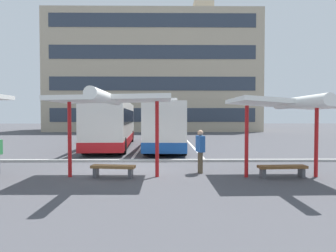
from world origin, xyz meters
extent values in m
plane|color=#47474C|center=(0.00, 0.00, 0.00)|extent=(160.00, 160.00, 0.00)
cube|color=tan|center=(0.00, 36.10, 8.95)|extent=(31.96, 13.25, 17.90)
cube|color=#2D3847|center=(0.00, 29.44, 2.46)|extent=(29.40, 0.08, 1.97)
cube|color=#2D3847|center=(0.00, 29.44, 6.94)|extent=(29.40, 0.08, 1.97)
cube|color=#2D3847|center=(0.00, 29.44, 11.41)|extent=(29.40, 0.08, 1.97)
cube|color=#2D3847|center=(0.00, 29.44, 15.88)|extent=(29.40, 0.08, 1.97)
cube|color=tan|center=(7.99, 36.10, 19.30)|extent=(3.20, 3.20, 2.80)
cube|color=silver|center=(-2.10, 9.13, 1.78)|extent=(3.15, 11.88, 3.00)
cube|color=red|center=(-2.10, 9.13, 0.56)|extent=(3.20, 11.93, 0.56)
cube|color=black|center=(-2.10, 9.13, 2.25)|extent=(3.13, 10.95, 0.96)
cube|color=black|center=(-2.44, 14.97, 2.14)|extent=(2.18, 0.21, 1.80)
cube|color=silver|center=(-2.02, 7.66, 3.46)|extent=(1.61, 2.28, 0.36)
cylinder|color=black|center=(-3.49, 13.34, 0.50)|extent=(0.36, 1.02, 1.00)
cylinder|color=black|center=(-1.21, 13.47, 0.50)|extent=(0.36, 1.02, 1.00)
cylinder|color=black|center=(-2.99, 4.79, 0.50)|extent=(0.36, 1.02, 1.00)
cylinder|color=black|center=(-0.72, 4.93, 0.50)|extent=(0.36, 1.02, 1.00)
cube|color=silver|center=(1.93, 9.21, 1.69)|extent=(2.88, 12.57, 2.84)
cube|color=#194C9E|center=(1.93, 9.21, 0.57)|extent=(2.92, 12.62, 0.58)
cube|color=black|center=(1.93, 9.21, 1.98)|extent=(2.87, 11.58, 1.17)
cube|color=black|center=(2.15, 15.42, 2.03)|extent=(2.15, 0.16, 1.70)
cube|color=silver|center=(1.87, 7.65, 3.29)|extent=(1.54, 2.25, 0.36)
cylinder|color=black|center=(0.98, 13.89, 0.50)|extent=(0.34, 1.01, 1.00)
cylinder|color=black|center=(3.21, 13.82, 0.50)|extent=(0.34, 1.01, 1.00)
cylinder|color=black|center=(0.64, 4.60, 0.50)|extent=(0.34, 1.01, 1.00)
cylinder|color=black|center=(2.88, 4.53, 0.50)|extent=(0.34, 1.01, 1.00)
cube|color=white|center=(-3.83, 9.99, 0.00)|extent=(0.16, 14.00, 0.01)
cube|color=white|center=(0.00, 9.99, 0.00)|extent=(0.16, 14.00, 0.01)
cube|color=white|center=(3.83, 9.99, 0.00)|extent=(0.16, 14.00, 0.01)
cylinder|color=red|center=(-1.80, -1.63, 1.41)|extent=(0.14, 0.14, 2.83)
cylinder|color=red|center=(1.46, -1.63, 1.41)|extent=(0.14, 0.14, 2.83)
cube|color=white|center=(-0.17, -1.63, 2.91)|extent=(4.26, 2.81, 0.23)
cylinder|color=white|center=(-0.17, -2.89, 2.88)|extent=(0.36, 4.26, 0.36)
cube|color=brown|center=(-0.17, -1.73, 0.40)|extent=(1.67, 0.63, 0.10)
cube|color=#4C4C51|center=(-0.83, -1.64, 0.17)|extent=(0.16, 0.35, 0.35)
cube|color=#4C4C51|center=(0.49, -1.82, 0.17)|extent=(0.16, 0.35, 0.35)
cylinder|color=red|center=(4.79, -1.73, 1.33)|extent=(0.14, 0.14, 2.67)
cylinder|color=red|center=(7.39, -1.73, 1.33)|extent=(0.14, 0.14, 2.67)
cube|color=white|center=(6.09, -1.73, 2.75)|extent=(3.61, 3.04, 0.41)
cylinder|color=white|center=(6.09, -3.10, 2.72)|extent=(0.36, 3.61, 0.36)
cube|color=brown|center=(6.09, -1.84, 0.40)|extent=(1.81, 0.54, 0.10)
cube|color=#4C4C51|center=(5.35, -1.89, 0.17)|extent=(0.14, 0.34, 0.35)
cube|color=#4C4C51|center=(6.83, -1.79, 0.17)|extent=(0.14, 0.34, 0.35)
cube|color=#ADADA8|center=(0.00, 1.99, 0.06)|extent=(44.00, 0.24, 0.12)
cylinder|color=brown|center=(3.19, -1.02, 0.43)|extent=(0.14, 0.14, 0.85)
cylinder|color=brown|center=(3.14, -0.85, 0.43)|extent=(0.14, 0.14, 0.85)
cube|color=#2659A5|center=(3.16, -0.93, 1.17)|extent=(0.34, 0.54, 0.64)
sphere|color=tan|center=(3.16, -0.93, 1.61)|extent=(0.23, 0.23, 0.23)
camera|label=1|loc=(1.76, -12.57, 2.27)|focal=31.41mm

